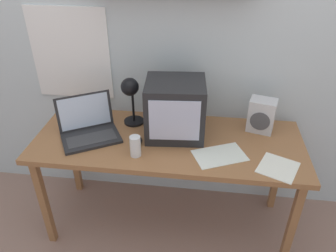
{
  "coord_description": "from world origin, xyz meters",
  "views": [
    {
      "loc": [
        0.22,
        -1.7,
        1.92
      ],
      "look_at": [
        0.0,
        0.0,
        0.85
      ],
      "focal_mm": 35.0,
      "sensor_mm": 36.0,
      "label": 1
    }
  ],
  "objects_px": {
    "laptop": "(88,126)",
    "loose_paper_near_monitor": "(278,167)",
    "crt_monitor": "(175,109)",
    "printed_handout": "(220,155)",
    "corner_desk": "(168,148)",
    "desk_lamp": "(131,93)",
    "juice_glass": "(135,147)",
    "computer_mouse": "(137,142)",
    "space_heater": "(262,115)"
  },
  "relations": [
    {
      "from": "corner_desk",
      "to": "desk_lamp",
      "type": "bearing_deg",
      "value": 154.14
    },
    {
      "from": "laptop",
      "to": "loose_paper_near_monitor",
      "type": "bearing_deg",
      "value": -39.36
    },
    {
      "from": "loose_paper_near_monitor",
      "to": "laptop",
      "type": "bearing_deg",
      "value": 170.71
    },
    {
      "from": "juice_glass",
      "to": "printed_handout",
      "type": "bearing_deg",
      "value": 6.64
    },
    {
      "from": "corner_desk",
      "to": "desk_lamp",
      "type": "relative_size",
      "value": 4.77
    },
    {
      "from": "desk_lamp",
      "to": "printed_handout",
      "type": "xyz_separation_m",
      "value": [
        0.58,
        -0.25,
        -0.25
      ]
    },
    {
      "from": "crt_monitor",
      "to": "laptop",
      "type": "bearing_deg",
      "value": -175.26
    },
    {
      "from": "juice_glass",
      "to": "printed_handout",
      "type": "height_order",
      "value": "juice_glass"
    },
    {
      "from": "crt_monitor",
      "to": "juice_glass",
      "type": "bearing_deg",
      "value": -131.9
    },
    {
      "from": "crt_monitor",
      "to": "juice_glass",
      "type": "height_order",
      "value": "crt_monitor"
    },
    {
      "from": "juice_glass",
      "to": "space_heater",
      "type": "height_order",
      "value": "space_heater"
    },
    {
      "from": "laptop",
      "to": "loose_paper_near_monitor",
      "type": "height_order",
      "value": "laptop"
    },
    {
      "from": "desk_lamp",
      "to": "space_heater",
      "type": "relative_size",
      "value": 1.61
    },
    {
      "from": "laptop",
      "to": "corner_desk",
      "type": "bearing_deg",
      "value": -28.81
    },
    {
      "from": "juice_glass",
      "to": "corner_desk",
      "type": "bearing_deg",
      "value": 48.16
    },
    {
      "from": "laptop",
      "to": "space_heater",
      "type": "height_order",
      "value": "laptop"
    },
    {
      "from": "loose_paper_near_monitor",
      "to": "computer_mouse",
      "type": "bearing_deg",
      "value": 171.3
    },
    {
      "from": "computer_mouse",
      "to": "printed_handout",
      "type": "xyz_separation_m",
      "value": [
        0.51,
        -0.06,
        -0.01
      ]
    },
    {
      "from": "laptop",
      "to": "computer_mouse",
      "type": "bearing_deg",
      "value": -40.85
    },
    {
      "from": "crt_monitor",
      "to": "printed_handout",
      "type": "xyz_separation_m",
      "value": [
        0.29,
        -0.21,
        -0.18
      ]
    },
    {
      "from": "desk_lamp",
      "to": "crt_monitor",
      "type": "bearing_deg",
      "value": -12.08
    },
    {
      "from": "crt_monitor",
      "to": "corner_desk",
      "type": "bearing_deg",
      "value": -118.58
    },
    {
      "from": "desk_lamp",
      "to": "computer_mouse",
      "type": "height_order",
      "value": "desk_lamp"
    },
    {
      "from": "juice_glass",
      "to": "computer_mouse",
      "type": "height_order",
      "value": "juice_glass"
    },
    {
      "from": "juice_glass",
      "to": "space_heater",
      "type": "bearing_deg",
      "value": 26.54
    },
    {
      "from": "space_heater",
      "to": "computer_mouse",
      "type": "bearing_deg",
      "value": -146.54
    },
    {
      "from": "juice_glass",
      "to": "computer_mouse",
      "type": "distance_m",
      "value": 0.12
    },
    {
      "from": "crt_monitor",
      "to": "space_heater",
      "type": "xyz_separation_m",
      "value": [
        0.55,
        0.11,
        -0.07
      ]
    },
    {
      "from": "loose_paper_near_monitor",
      "to": "crt_monitor",
      "type": "bearing_deg",
      "value": 155.5
    },
    {
      "from": "desk_lamp",
      "to": "juice_glass",
      "type": "height_order",
      "value": "desk_lamp"
    },
    {
      "from": "juice_glass",
      "to": "loose_paper_near_monitor",
      "type": "distance_m",
      "value": 0.82
    },
    {
      "from": "crt_monitor",
      "to": "desk_lamp",
      "type": "bearing_deg",
      "value": 166.59
    },
    {
      "from": "laptop",
      "to": "loose_paper_near_monitor",
      "type": "relative_size",
      "value": 1.61
    },
    {
      "from": "crt_monitor",
      "to": "computer_mouse",
      "type": "xyz_separation_m",
      "value": [
        -0.22,
        -0.15,
        -0.16
      ]
    },
    {
      "from": "crt_monitor",
      "to": "space_heater",
      "type": "bearing_deg",
      "value": 6.74
    },
    {
      "from": "loose_paper_near_monitor",
      "to": "desk_lamp",
      "type": "bearing_deg",
      "value": 160.24
    },
    {
      "from": "computer_mouse",
      "to": "loose_paper_near_monitor",
      "type": "height_order",
      "value": "computer_mouse"
    },
    {
      "from": "laptop",
      "to": "juice_glass",
      "type": "bearing_deg",
      "value": -57.16
    },
    {
      "from": "laptop",
      "to": "desk_lamp",
      "type": "height_order",
      "value": "desk_lamp"
    },
    {
      "from": "laptop",
      "to": "loose_paper_near_monitor",
      "type": "distance_m",
      "value": 1.18
    },
    {
      "from": "corner_desk",
      "to": "crt_monitor",
      "type": "xyz_separation_m",
      "value": [
        0.03,
        0.08,
        0.25
      ]
    },
    {
      "from": "laptop",
      "to": "printed_handout",
      "type": "xyz_separation_m",
      "value": [
        0.84,
        -0.12,
        -0.06
      ]
    },
    {
      "from": "computer_mouse",
      "to": "loose_paper_near_monitor",
      "type": "xyz_separation_m",
      "value": [
        0.83,
        -0.13,
        -0.01
      ]
    },
    {
      "from": "desk_lamp",
      "to": "computer_mouse",
      "type": "xyz_separation_m",
      "value": [
        0.07,
        -0.2,
        -0.23
      ]
    },
    {
      "from": "juice_glass",
      "to": "computer_mouse",
      "type": "xyz_separation_m",
      "value": [
        -0.02,
        0.11,
        -0.04
      ]
    },
    {
      "from": "printed_handout",
      "to": "corner_desk",
      "type": "bearing_deg",
      "value": 158.16
    },
    {
      "from": "corner_desk",
      "to": "laptop",
      "type": "bearing_deg",
      "value": -178.74
    },
    {
      "from": "desk_lamp",
      "to": "corner_desk",
      "type": "bearing_deg",
      "value": -29.12
    },
    {
      "from": "corner_desk",
      "to": "desk_lamp",
      "type": "height_order",
      "value": "desk_lamp"
    },
    {
      "from": "desk_lamp",
      "to": "space_heater",
      "type": "height_order",
      "value": "desk_lamp"
    }
  ]
}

